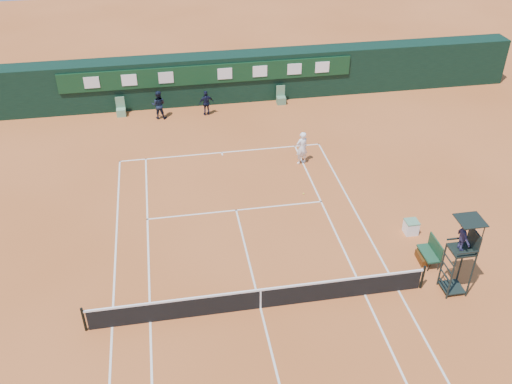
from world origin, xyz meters
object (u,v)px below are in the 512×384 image
(umpire_chair, at_px, (464,241))
(player, at_px, (302,148))
(player_bench, at_px, (432,250))
(tennis_net, at_px, (261,298))
(cooler, at_px, (411,227))

(umpire_chair, distance_m, player, 11.08)
(player, bearing_deg, player_bench, 93.30)
(player_bench, relative_size, player, 0.65)
(tennis_net, xyz_separation_m, player_bench, (7.40, 1.41, 0.09))
(player, bearing_deg, umpire_chair, 90.57)
(tennis_net, bearing_deg, player_bench, 10.81)
(umpire_chair, height_order, cooler, umpire_chair)
(player_bench, bearing_deg, player, 111.34)
(umpire_chair, xyz_separation_m, player, (-3.50, 10.40, -1.54))
(tennis_net, relative_size, cooler, 20.00)
(cooler, bearing_deg, tennis_net, -155.34)
(umpire_chair, distance_m, cooler, 4.29)
(player, bearing_deg, tennis_net, 50.16)
(player_bench, height_order, player, player)
(umpire_chair, bearing_deg, tennis_net, 177.47)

